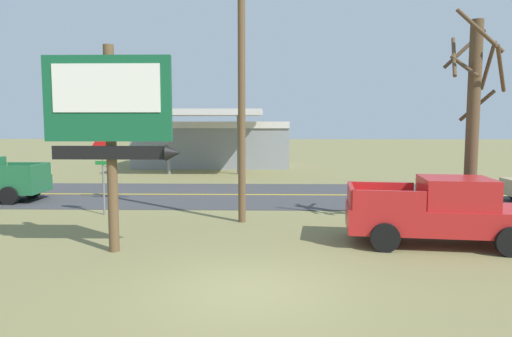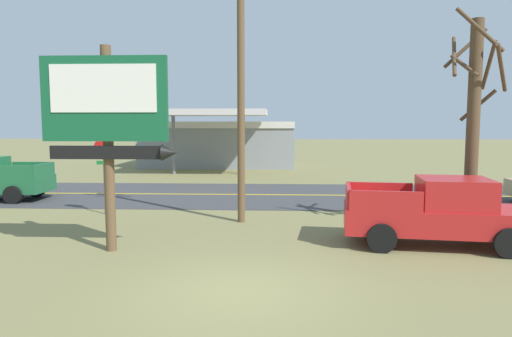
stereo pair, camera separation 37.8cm
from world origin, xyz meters
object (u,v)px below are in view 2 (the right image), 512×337
object	(u,v)px
motel_sign	(108,116)
pickup_red_parked_on_lawn	(439,213)
gas_station	(219,142)
bare_tree	(473,119)
utility_pole	(241,74)
stop_sign	(104,162)

from	to	relation	value
motel_sign	pickup_red_parked_on_lawn	world-z (taller)	motel_sign
gas_station	bare_tree	bearing A→B (deg)	-63.73
motel_sign	bare_tree	world-z (taller)	bare_tree
utility_pole	bare_tree	size ratio (longest dim) A/B	1.40
motel_sign	bare_tree	xyz separation A→B (m)	(10.71, 2.84, -0.06)
stop_sign	gas_station	xyz separation A→B (m)	(1.91, 19.80, -0.08)
motel_sign	utility_pole	xyz separation A→B (m)	(3.24, 4.02, 1.48)
gas_station	pickup_red_parked_on_lawn	size ratio (longest dim) A/B	2.22
bare_tree	pickup_red_parked_on_lawn	world-z (taller)	bare_tree
utility_pole	bare_tree	world-z (taller)	utility_pole
gas_station	pickup_red_parked_on_lawn	world-z (taller)	gas_station
utility_pole	motel_sign	bearing A→B (deg)	-128.86
bare_tree	gas_station	size ratio (longest dim) A/B	0.58
bare_tree	pickup_red_parked_on_lawn	xyz separation A→B (m)	(-1.56, -1.78, -2.69)
motel_sign	gas_station	world-z (taller)	motel_sign
utility_pole	bare_tree	xyz separation A→B (m)	(7.47, -1.18, -1.54)
motel_sign	pickup_red_parked_on_lawn	xyz separation A→B (m)	(9.15, 1.06, -2.75)
bare_tree	gas_station	bearing A→B (deg)	116.27
bare_tree	gas_station	world-z (taller)	bare_tree
utility_pole	bare_tree	bearing A→B (deg)	-8.96
stop_sign	bare_tree	world-z (taller)	bare_tree
motel_sign	stop_sign	distance (m)	5.85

